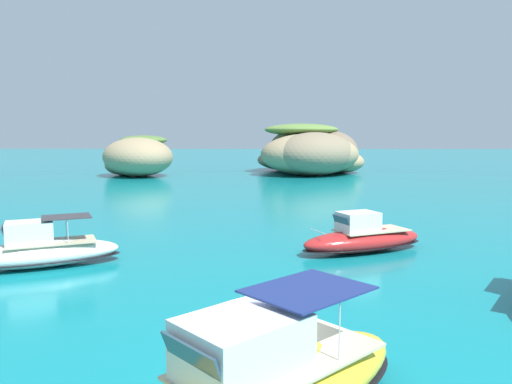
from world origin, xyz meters
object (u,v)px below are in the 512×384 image
at_px(islet_small, 137,158).
at_px(motorboat_red, 362,238).
at_px(islet_large, 310,154).
at_px(motorboat_white, 38,251).

xyz_separation_m(islet_small, motorboat_red, (23.05, -45.29, -1.90)).
relative_size(islet_large, islet_small, 1.71).
relative_size(islet_small, motorboat_white, 2.09).
bearing_deg(islet_large, motorboat_white, -107.40).
xyz_separation_m(islet_small, motorboat_white, (8.24, -48.44, -1.88)).
height_order(islet_small, motorboat_white, islet_small).
relative_size(islet_large, motorboat_red, 3.62).
relative_size(motorboat_white, motorboat_red, 1.02).
bearing_deg(motorboat_white, motorboat_red, 12.01).
height_order(motorboat_white, motorboat_red, motorboat_white).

